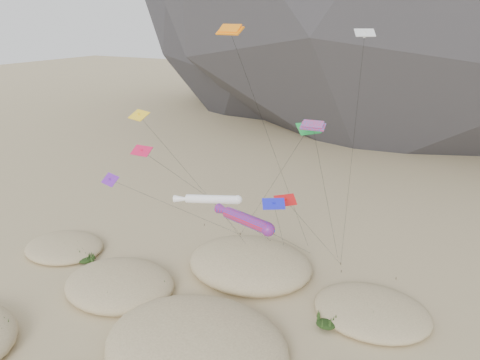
% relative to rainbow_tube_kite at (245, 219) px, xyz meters
% --- Properties ---
extents(dunes, '(50.90, 37.45, 3.90)m').
position_rel_rainbow_tube_kite_xyz_m(dunes, '(-5.47, -3.70, -10.65)').
color(dunes, '#CCB789').
rests_on(dunes, ground).
extents(dune_grass, '(41.79, 30.50, 1.53)m').
position_rel_rainbow_tube_kite_xyz_m(dune_grass, '(-5.57, -4.64, -10.53)').
color(dune_grass, black).
rests_on(dune_grass, ground).
extents(kite_stakes, '(27.65, 5.32, 0.30)m').
position_rel_rainbow_tube_kite_xyz_m(kite_stakes, '(-1.35, 15.65, -11.24)').
color(kite_stakes, '#3F2D1E').
rests_on(kite_stakes, ground).
extents(rainbow_tube_kite, '(7.84, 19.17, 12.33)m').
position_rel_rainbow_tube_kite_xyz_m(rainbow_tube_kite, '(0.00, 0.00, 0.00)').
color(rainbow_tube_kite, red).
rests_on(rainbow_tube_kite, ground).
extents(white_tube_kite, '(7.23, 11.56, 12.02)m').
position_rel_rainbow_tube_kite_xyz_m(white_tube_kite, '(-5.64, 2.93, -0.10)').
color(white_tube_kite, white).
rests_on(white_tube_kite, ground).
extents(orange_parafoil, '(5.97, 13.83, 28.27)m').
position_rel_rainbow_tube_kite_xyz_m(orange_parafoil, '(-4.62, 6.01, 16.03)').
color(orange_parafoil, orange).
rests_on(orange_parafoil, ground).
extents(multi_parafoil, '(2.16, 15.71, 20.65)m').
position_rel_rainbow_tube_kite_xyz_m(multi_parafoil, '(5.22, 2.59, 8.52)').
color(multi_parafoil, '#F81A3C').
rests_on(multi_parafoil, ground).
extents(delta_kites, '(28.14, 20.24, 27.88)m').
position_rel_rainbow_tube_kite_xyz_m(delta_kites, '(-4.37, 2.71, 5.06)').
color(delta_kites, '#D71445').
rests_on(delta_kites, ground).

